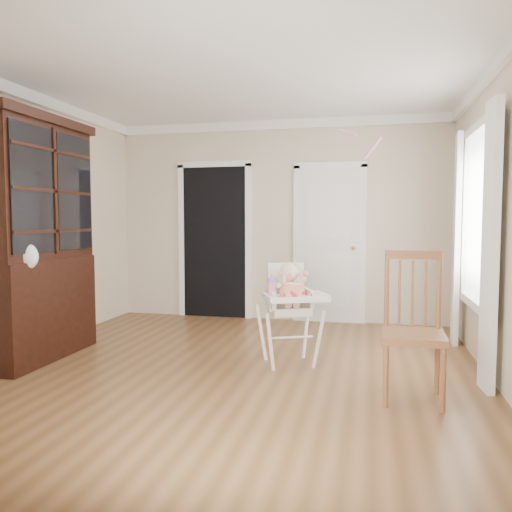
% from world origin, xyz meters
% --- Properties ---
extents(floor, '(5.00, 5.00, 0.00)m').
position_xyz_m(floor, '(0.00, 0.00, 0.00)').
color(floor, brown).
rests_on(floor, ground).
extents(ceiling, '(5.00, 5.00, 0.00)m').
position_xyz_m(ceiling, '(0.00, 0.00, 2.70)').
color(ceiling, white).
rests_on(ceiling, wall_back).
extents(wall_back, '(4.50, 0.00, 4.50)m').
position_xyz_m(wall_back, '(0.00, 2.50, 1.35)').
color(wall_back, beige).
rests_on(wall_back, floor).
extents(wall_left, '(0.00, 5.00, 5.00)m').
position_xyz_m(wall_left, '(-2.25, 0.00, 1.35)').
color(wall_left, beige).
rests_on(wall_left, floor).
extents(wall_right, '(0.00, 5.00, 5.00)m').
position_xyz_m(wall_right, '(2.25, 0.00, 1.35)').
color(wall_right, beige).
rests_on(wall_right, floor).
extents(crown_molding, '(4.50, 5.00, 0.12)m').
position_xyz_m(crown_molding, '(0.00, 0.00, 2.64)').
color(crown_molding, white).
rests_on(crown_molding, ceiling).
extents(doorway, '(1.06, 0.05, 2.22)m').
position_xyz_m(doorway, '(-0.90, 2.48, 1.11)').
color(doorway, black).
rests_on(doorway, wall_back).
extents(closet_door, '(0.96, 0.09, 2.13)m').
position_xyz_m(closet_door, '(0.70, 2.48, 1.02)').
color(closet_door, white).
rests_on(closet_door, wall_back).
extents(window_right, '(0.13, 1.84, 2.30)m').
position_xyz_m(window_right, '(2.18, 0.80, 1.29)').
color(window_right, white).
rests_on(window_right, wall_right).
extents(high_chair, '(0.77, 0.85, 0.97)m').
position_xyz_m(high_chair, '(0.50, 0.40, 0.60)').
color(high_chair, white).
rests_on(high_chair, floor).
extents(baby, '(0.32, 0.24, 0.43)m').
position_xyz_m(baby, '(0.49, 0.42, 0.74)').
color(baby, beige).
rests_on(baby, high_chair).
extents(cake, '(0.27, 0.27, 0.13)m').
position_xyz_m(cake, '(0.57, 0.15, 0.74)').
color(cake, silver).
rests_on(cake, high_chair).
extents(sippy_cup, '(0.08, 0.08, 0.19)m').
position_xyz_m(sippy_cup, '(0.35, 0.24, 0.76)').
color(sippy_cup, '#CF7F93').
rests_on(sippy_cup, high_chair).
extents(china_cabinet, '(0.62, 1.40, 2.36)m').
position_xyz_m(china_cabinet, '(-1.99, 0.05, 1.18)').
color(china_cabinet, black).
rests_on(china_cabinet, floor).
extents(dining_chair, '(0.47, 0.47, 1.12)m').
position_xyz_m(dining_chair, '(1.55, -0.31, 0.52)').
color(dining_chair, brown).
rests_on(dining_chair, floor).
extents(streamer, '(0.22, 0.46, 0.15)m').
position_xyz_m(streamer, '(0.99, 1.06, 2.26)').
color(streamer, pink).
rests_on(streamer, ceiling).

